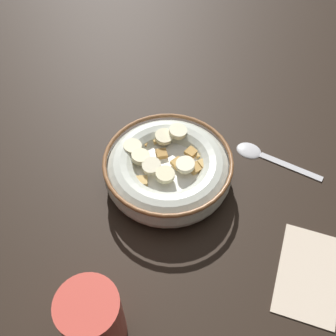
{
  "coord_description": "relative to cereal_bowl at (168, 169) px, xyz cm",
  "views": [
    {
      "loc": [
        35.96,
        -4.67,
        50.37
      ],
      "look_at": [
        0.0,
        0.0,
        3.0
      ],
      "focal_mm": 44.47,
      "sensor_mm": 36.0,
      "label": 1
    }
  ],
  "objects": [
    {
      "name": "coffee_mug",
      "position": [
        21.01,
        -10.9,
        2.04
      ],
      "size": [
        9.85,
        6.8,
        9.46
      ],
      "color": "#D84C3F",
      "rests_on": "ground_plane"
    },
    {
      "name": "cereal_bowl",
      "position": [
        0.0,
        0.0,
        0.0
      ],
      "size": [
        18.5,
        18.5,
        5.5
      ],
      "color": "beige",
      "rests_on": "ground_plane"
    },
    {
      "name": "ground_plane",
      "position": [
        0.05,
        0.02,
        -3.69
      ],
      "size": [
        126.2,
        126.2,
        2.0
      ],
      "primitive_type": "cube",
      "color": "black"
    },
    {
      "name": "folded_napkin",
      "position": [
        17.01,
        15.93,
        -2.54
      ],
      "size": [
        14.81,
        12.49,
        0.3
      ],
      "primitive_type": "cube",
      "rotation": [
        0.0,
        0.0,
        -0.46
      ],
      "color": "beige",
      "rests_on": "ground_plane"
    },
    {
      "name": "spoon",
      "position": [
        -2.91,
        14.85,
        -2.35
      ],
      "size": [
        9.98,
        12.35,
        0.8
      ],
      "color": "silver",
      "rests_on": "ground_plane"
    }
  ]
}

